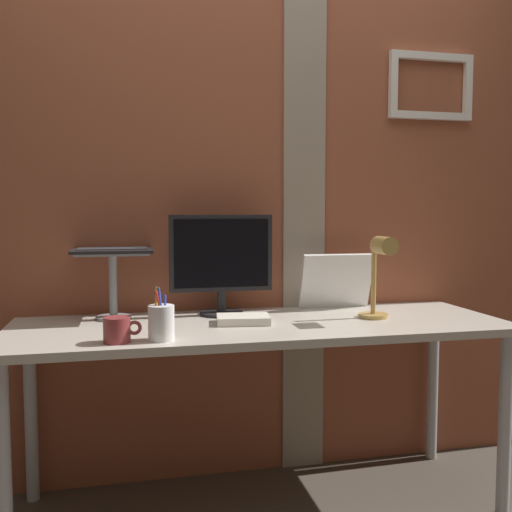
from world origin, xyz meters
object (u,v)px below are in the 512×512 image
Objects in this scene: laptop at (113,235)px; desk_lamp at (380,269)px; monitor at (221,258)px; pen_cup at (161,322)px; coffee_mug at (118,330)px; whiteboard_panel at (336,281)px.

desk_lamp is at bearing -17.95° from laptop.
monitor is at bearing -9.85° from laptop.
pen_cup is at bearing -122.66° from monitor.
desk_lamp is 2.67× the size of coffee_mug.
whiteboard_panel reaches higher than pen_cup.
pen_cup is at bearing 0.07° from coffee_mug.
desk_lamp is (0.59, -0.26, -0.03)m from monitor.
pen_cup is 1.44× the size of coffee_mug.
pen_cup reaches higher than coffee_mug.
whiteboard_panel is at bearing 102.71° from desk_lamp.
laptop reaches higher than desk_lamp.
monitor is 1.36× the size of laptop.
whiteboard_panel is at bearing 30.30° from pen_cup.
laptop is 2.52× the size of coffee_mug.
desk_lamp is (0.07, -0.29, 0.08)m from whiteboard_panel.
whiteboard_panel is at bearing 4.33° from monitor.
desk_lamp is 1.86× the size of pen_cup.
whiteboard_panel is 0.92m from pen_cup.
monitor is 0.45m from laptop.
monitor reaches higher than whiteboard_panel.
pen_cup is (-0.86, -0.17, -0.14)m from desk_lamp.
whiteboard_panel is 2.60× the size of coffee_mug.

